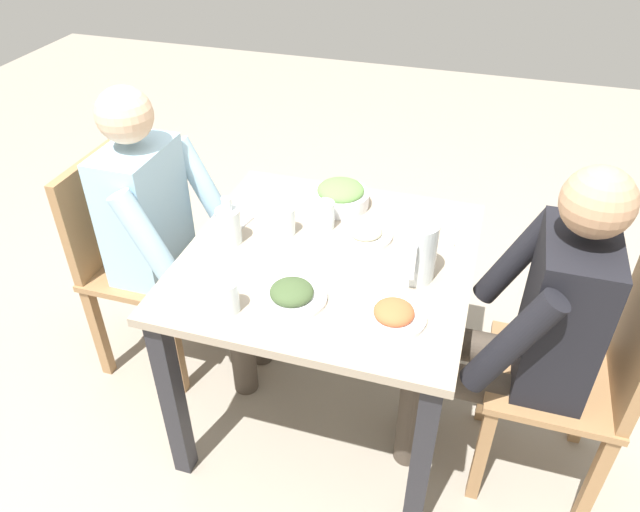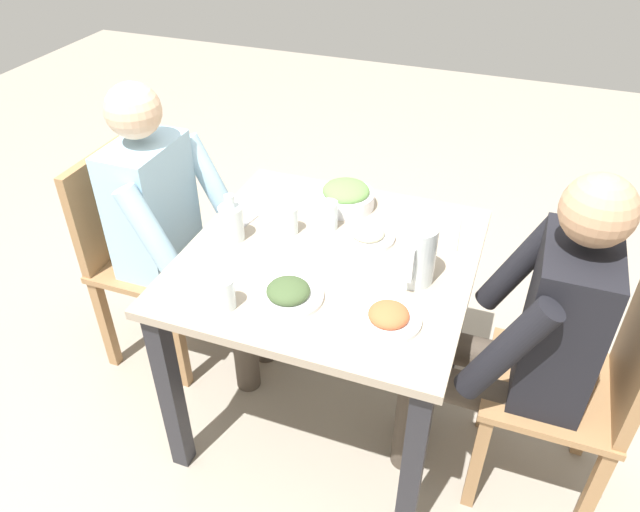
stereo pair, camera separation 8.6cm
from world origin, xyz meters
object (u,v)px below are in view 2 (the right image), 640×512
object	(u,v)px
water_pitcher	(416,253)
plate_beans	(368,235)
water_glass_center	(289,220)
diner_far	(524,331)
plate_rice_curry	(389,317)
plate_dolmas	(288,293)
oil_carafe	(232,224)
water_glass_far_right	(328,215)
chair_near	(136,248)
water_glass_by_pitcher	(224,293)
salad_bowl	(346,196)
chair_far	(585,383)
dining_table	(329,284)
diner_near	(176,226)

from	to	relation	value
water_pitcher	plate_beans	size ratio (longest dim) A/B	1.05
water_glass_center	diner_far	bearing A→B (deg)	80.76
water_pitcher	plate_rice_curry	distance (m)	0.23
diner_far	water_pitcher	bearing A→B (deg)	-93.85
diner_far	plate_dolmas	world-z (taller)	diner_far
plate_dolmas	oil_carafe	bearing A→B (deg)	-126.87
diner_far	water_glass_far_right	bearing A→B (deg)	-106.45
diner_far	plate_dolmas	bearing A→B (deg)	-74.19
plate_rice_curry	plate_beans	distance (m)	0.41
chair_near	water_glass_by_pitcher	world-z (taller)	chair_near
salad_bowl	plate_rice_curry	bearing A→B (deg)	29.22
chair_far	oil_carafe	bearing A→B (deg)	-91.44
chair_far	plate_rice_curry	world-z (taller)	chair_far
plate_dolmas	water_glass_by_pitcher	distance (m)	0.19
chair_near	oil_carafe	bearing A→B (deg)	78.21
water_pitcher	oil_carafe	world-z (taller)	water_pitcher
diner_far	salad_bowl	size ratio (longest dim) A/B	5.76
salad_bowl	oil_carafe	distance (m)	0.44
plate_dolmas	plate_beans	xyz separation A→B (m)	(-0.37, 0.13, -0.00)
chair_far	plate_rice_curry	bearing A→B (deg)	-71.81
salad_bowl	diner_far	bearing A→B (deg)	62.13
chair_near	salad_bowl	distance (m)	0.86
dining_table	diner_far	size ratio (longest dim) A/B	0.77
plate_rice_curry	chair_near	bearing A→B (deg)	-106.43
water_glass_by_pitcher	plate_dolmas	bearing A→B (deg)	122.29
water_glass_center	water_glass_by_pitcher	bearing A→B (deg)	-3.34
chair_near	oil_carafe	xyz separation A→B (m)	(0.10, 0.50, 0.29)
chair_far	diner_near	bearing A→B (deg)	-95.23
water_glass_center	plate_dolmas	bearing A→B (deg)	22.28
diner_near	diner_far	world-z (taller)	same
water_glass_center	chair_far	bearing A→B (deg)	82.62
diner_far	plate_rice_curry	distance (m)	0.43
oil_carafe	diner_far	bearing A→B (deg)	88.25
plate_beans	water_glass_by_pitcher	distance (m)	0.55
salad_bowl	plate_beans	xyz separation A→B (m)	(0.17, 0.13, -0.03)
water_glass_by_pitcher	water_glass_far_right	world-z (taller)	same
chair_far	water_pitcher	bearing A→B (deg)	-92.43
salad_bowl	oil_carafe	xyz separation A→B (m)	(0.33, -0.29, 0.01)
plate_beans	plate_rice_curry	bearing A→B (deg)	24.58
plate_dolmas	plate_rice_curry	size ratio (longest dim) A/B	1.12
chair_near	water_pitcher	xyz separation A→B (m)	(0.11, 1.11, 0.33)
water_glass_by_pitcher	oil_carafe	size ratio (longest dim) A/B	0.59
water_pitcher	water_glass_far_right	distance (m)	0.38
diner_far	dining_table	bearing A→B (deg)	-94.49
plate_dolmas	chair_far	bearing A→B (deg)	102.23
water_glass_center	diner_near	bearing A→B (deg)	-90.45
chair_near	diner_near	bearing A→B (deg)	90.00
diner_far	water_glass_far_right	xyz separation A→B (m)	(-0.20, -0.68, 0.13)
chair_near	plate_rice_curry	distance (m)	1.16
plate_dolmas	water_glass_far_right	world-z (taller)	water_glass_far_right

